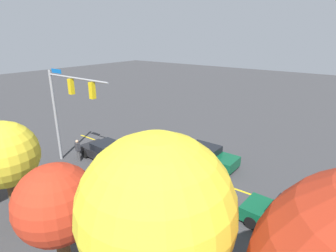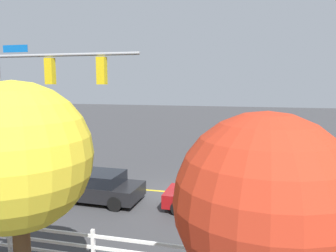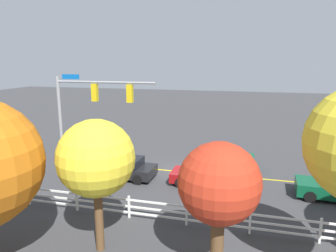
# 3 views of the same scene
# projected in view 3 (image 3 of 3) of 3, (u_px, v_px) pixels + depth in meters

# --- Properties ---
(ground_plane) EXTENTS (120.00, 120.00, 0.00)m
(ground_plane) POSITION_uv_depth(u_px,v_px,m) (184.00, 172.00, 21.58)
(ground_plane) COLOR #38383A
(lane_center_stripe) EXTENTS (28.00, 0.16, 0.01)m
(lane_center_stripe) POSITION_uv_depth(u_px,v_px,m) (243.00, 177.00, 20.60)
(lane_center_stripe) COLOR gold
(lane_center_stripe) RESTS_ON ground_plane
(signal_assembly) EXTENTS (6.11, 0.37, 6.87)m
(signal_assembly) POSITION_uv_depth(u_px,v_px,m) (86.00, 110.00, 18.03)
(signal_assembly) COLOR gray
(signal_assembly) RESTS_ON ground_plane
(car_2) EXTENTS (4.48, 1.91, 1.33)m
(car_2) POSITION_uv_depth(u_px,v_px,m) (208.00, 176.00, 19.15)
(car_2) COLOR maroon
(car_2) RESTS_ON ground_plane
(car_3) EXTENTS (4.53, 1.95, 1.39)m
(car_3) POSITION_uv_depth(u_px,v_px,m) (222.00, 157.00, 22.62)
(car_3) COLOR #0C4C2D
(car_3) RESTS_ON ground_plane
(car_4) EXTENTS (4.65, 2.15, 1.36)m
(car_4) POSITION_uv_depth(u_px,v_px,m) (122.00, 167.00, 20.52)
(car_4) COLOR black
(car_4) RESTS_ON ground_plane
(pedestrian) EXTENTS (0.43, 0.32, 1.69)m
(pedestrian) POSITION_uv_depth(u_px,v_px,m) (89.00, 169.00, 19.47)
(pedestrian) COLOR #3F3F42
(pedestrian) RESTS_ON ground_plane
(white_rail_fence) EXTENTS (26.10, 0.10, 1.15)m
(white_rail_fence) POSITION_uv_depth(u_px,v_px,m) (218.00, 217.00, 14.12)
(white_rail_fence) COLOR white
(white_rail_fence) RESTS_ON ground_plane
(tree_3) EXTENTS (2.86, 2.86, 4.99)m
(tree_3) POSITION_uv_depth(u_px,v_px,m) (219.00, 185.00, 10.48)
(tree_3) COLOR brown
(tree_3) RESTS_ON ground_plane
(tree_4) EXTENTS (3.06, 3.06, 5.47)m
(tree_4) POSITION_uv_depth(u_px,v_px,m) (96.00, 159.00, 11.94)
(tree_4) COLOR brown
(tree_4) RESTS_ON ground_plane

